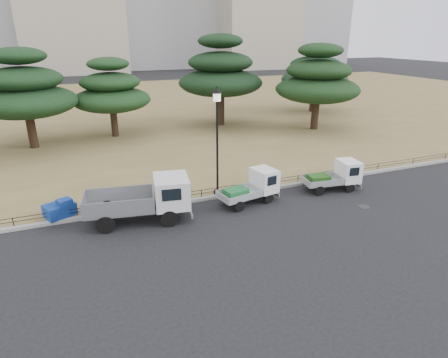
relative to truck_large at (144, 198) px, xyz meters
name	(u,v)px	position (x,y,z in m)	size (l,w,h in m)	color
ground	(239,218)	(4.24, -1.41, -1.16)	(220.00, 220.00, 0.00)	black
lawn	(136,109)	(4.24, 29.19, -1.09)	(120.00, 56.00, 0.15)	olive
curb	(220,196)	(4.24, 1.19, -1.08)	(120.00, 0.25, 0.16)	gray
truck_large	(144,198)	(0.00, 0.00, 0.00)	(5.02, 2.56, 2.09)	black
truck_kei_front	(252,187)	(5.63, 0.07, -0.32)	(3.37, 1.92, 1.68)	black
truck_kei_rear	(335,176)	(10.74, -0.10, -0.34)	(3.30, 1.71, 1.65)	black
street_lamp	(217,125)	(4.21, 1.49, 2.82)	(0.51, 0.51, 5.66)	black
pipe_fence	(219,189)	(4.24, 1.34, -0.72)	(38.00, 0.04, 0.40)	black
tarp_pile	(60,209)	(-3.76, 1.66, -0.66)	(1.60, 1.43, 0.88)	navy
manhole	(364,207)	(10.74, -2.61, -1.16)	(0.60, 0.60, 0.01)	#2D2D30
pine_west_near	(24,92)	(-5.81, 15.11, 3.24)	(7.38, 7.38, 7.38)	black
pine_center_left	(111,92)	(0.42, 16.44, 2.75)	(6.40, 6.40, 6.51)	black
pine_center_right	(220,73)	(10.43, 17.22, 3.80)	(7.83, 7.83, 8.30)	black
pine_east_near	(318,81)	(17.85, 12.40, 3.34)	(7.46, 7.46, 7.53)	black
pine_east_far	(315,73)	(22.64, 19.88, 3.24)	(7.34, 7.34, 7.37)	black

